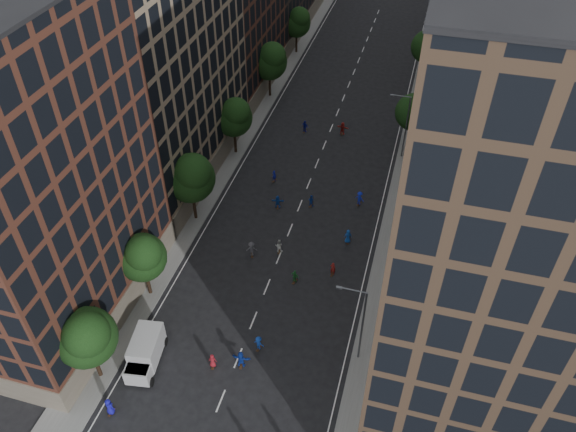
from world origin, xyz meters
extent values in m
plane|color=black|center=(0.00, 40.00, 0.00)|extent=(240.00, 240.00, 0.00)
cube|color=slate|center=(-12.00, 47.50, 0.07)|extent=(4.00, 105.00, 0.15)
cube|color=slate|center=(12.00, 47.50, 0.07)|extent=(4.00, 105.00, 0.15)
cube|color=#512B1F|center=(-19.00, 11.00, 15.00)|extent=(14.00, 22.00, 30.00)
cube|color=#998164|center=(-19.00, 35.00, 17.00)|extent=(14.00, 26.00, 34.00)
cube|color=#473426|center=(19.00, 15.00, 18.00)|extent=(14.00, 30.00, 36.00)
cube|color=#6D655A|center=(19.00, 44.00, 16.50)|extent=(14.00, 28.00, 33.00)
cylinder|color=black|center=(-11.20, 4.00, 1.98)|extent=(0.36, 0.36, 3.96)
sphere|color=black|center=(-11.20, 4.00, 5.58)|extent=(5.20, 5.20, 5.20)
sphere|color=black|center=(-10.55, 3.48, 6.88)|extent=(3.90, 3.90, 3.90)
cylinder|color=black|center=(-11.20, 14.00, 1.85)|extent=(0.36, 0.36, 3.70)
sphere|color=black|center=(-11.20, 14.00, 5.21)|extent=(4.80, 4.80, 4.80)
sphere|color=black|center=(-10.60, 13.52, 6.41)|extent=(3.60, 3.60, 3.60)
cylinder|color=black|center=(-11.20, 26.00, 2.11)|extent=(0.36, 0.36, 4.22)
sphere|color=black|center=(-11.20, 26.00, 5.95)|extent=(5.60, 5.60, 5.60)
sphere|color=black|center=(-10.50, 25.44, 7.35)|extent=(4.20, 4.20, 4.20)
cylinder|color=black|center=(-11.20, 40.00, 1.94)|extent=(0.36, 0.36, 3.87)
sphere|color=black|center=(-11.20, 40.00, 5.46)|extent=(5.00, 5.00, 5.00)
sphere|color=black|center=(-10.57, 39.50, 6.71)|extent=(3.75, 3.75, 3.75)
cylinder|color=black|center=(-11.20, 56.00, 2.02)|extent=(0.36, 0.36, 4.05)
sphere|color=black|center=(-11.20, 56.00, 5.70)|extent=(5.40, 5.40, 5.40)
sphere|color=black|center=(-10.52, 55.46, 7.05)|extent=(4.05, 4.05, 4.05)
cylinder|color=black|center=(-11.20, 72.00, 1.89)|extent=(0.36, 0.36, 3.78)
sphere|color=black|center=(-11.20, 72.00, 5.33)|extent=(4.80, 4.80, 4.80)
sphere|color=black|center=(-10.60, 71.52, 6.53)|extent=(3.60, 3.60, 3.60)
cylinder|color=black|center=(11.20, 48.00, 1.87)|extent=(0.36, 0.36, 3.74)
sphere|color=black|center=(11.20, 48.00, 5.27)|extent=(5.00, 5.00, 5.00)
sphere|color=black|center=(11.82, 47.50, 6.52)|extent=(3.75, 3.75, 3.75)
cylinder|color=black|center=(11.20, 68.00, 1.98)|extent=(0.36, 0.36, 3.96)
sphere|color=black|center=(11.20, 68.00, 5.58)|extent=(5.20, 5.20, 5.20)
sphere|color=black|center=(11.85, 67.48, 6.88)|extent=(3.90, 3.90, 3.90)
cylinder|color=#595B60|center=(10.60, 12.00, 4.50)|extent=(0.18, 0.18, 9.00)
cylinder|color=#595B60|center=(9.40, 12.00, 9.00)|extent=(2.40, 0.12, 0.12)
cube|color=#595B60|center=(8.30, 12.00, 8.95)|extent=(0.50, 0.22, 0.15)
cylinder|color=#595B60|center=(10.60, 45.00, 4.50)|extent=(0.18, 0.18, 9.00)
cylinder|color=#595B60|center=(9.40, 45.00, 9.00)|extent=(2.40, 0.12, 0.12)
cube|color=#595B60|center=(8.30, 45.00, 8.95)|extent=(0.50, 0.22, 0.15)
cube|color=silver|center=(-7.90, 6.93, 1.60)|extent=(2.88, 4.27, 2.42)
cube|color=silver|center=(-7.54, 4.53, 1.16)|extent=(2.44, 2.07, 1.54)
cube|color=black|center=(-7.54, 4.53, 1.87)|extent=(2.18, 1.71, 0.11)
cylinder|color=black|center=(-8.58, 4.04, 0.42)|extent=(0.40, 0.87, 0.84)
cylinder|color=black|center=(-6.40, 4.37, 0.42)|extent=(0.40, 0.87, 0.84)
cylinder|color=black|center=(-9.22, 8.29, 0.42)|extent=(0.40, 0.87, 0.84)
cylinder|color=black|center=(-7.04, 8.62, 0.42)|extent=(0.40, 0.87, 0.84)
imported|color=#1714A8|center=(-8.50, 1.00, 0.91)|extent=(0.97, 0.70, 1.83)
imported|color=#1540AF|center=(1.55, 10.51, 0.79)|extent=(1.13, 0.80, 1.58)
imported|color=#151296|center=(-8.20, 7.63, 0.85)|extent=(1.08, 0.74, 1.70)
imported|color=#13309C|center=(0.57, 8.33, 0.93)|extent=(1.74, 0.61, 1.85)
imported|color=maroon|center=(-1.89, 7.60, 0.77)|extent=(0.82, 0.61, 1.54)
imported|color=maroon|center=(6.16, 21.56, 0.81)|extent=(0.64, 0.47, 1.62)
imported|color=silver|center=(-0.22, 23.26, 0.84)|extent=(0.87, 0.71, 1.69)
imported|color=#46464B|center=(-2.92, 21.92, 0.94)|extent=(1.37, 1.04, 1.88)
imported|color=#206D2C|center=(2.61, 19.43, 0.80)|extent=(1.02, 0.67, 1.61)
imported|color=#1442A7|center=(-2.48, 30.47, 0.83)|extent=(1.61, 0.77, 1.67)
imported|color=#13419C|center=(6.76, 26.78, 0.86)|extent=(0.94, 0.71, 1.73)
imported|color=#11198F|center=(-4.37, 35.37, 0.78)|extent=(0.66, 0.54, 1.55)
imported|color=navy|center=(1.30, 31.85, 0.77)|extent=(0.86, 0.73, 1.53)
imported|color=#1724BD|center=(6.85, 33.66, 0.91)|extent=(1.35, 1.09, 1.82)
imported|color=#151EAB|center=(-3.42, 47.43, 0.89)|extent=(1.13, 0.77, 1.77)
imported|color=#AB211C|center=(1.82, 48.32, 0.92)|extent=(1.76, 0.75, 1.84)
camera|label=1|loc=(12.47, -18.73, 43.79)|focal=35.00mm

